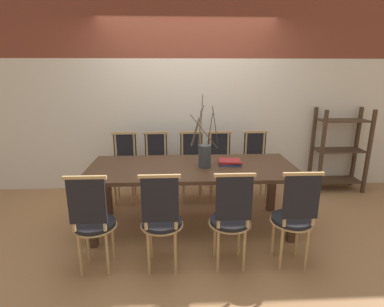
# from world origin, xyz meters

# --- Properties ---
(ground_plane) EXTENTS (16.00, 16.00, 0.00)m
(ground_plane) POSITION_xyz_m (0.00, 0.00, 0.00)
(ground_plane) COLOR #9E7047
(wall_rear) EXTENTS (12.00, 0.06, 3.20)m
(wall_rear) POSITION_xyz_m (0.00, 1.29, 1.60)
(wall_rear) COLOR beige
(wall_rear) RESTS_ON ground_plane
(dining_table) EXTENTS (2.31, 0.96, 0.74)m
(dining_table) POSITION_xyz_m (0.00, 0.00, 0.65)
(dining_table) COLOR #422B1C
(dining_table) RESTS_ON ground_plane
(chair_near_leftend) EXTENTS (0.39, 0.39, 0.96)m
(chair_near_leftend) POSITION_xyz_m (-0.91, -0.78, 0.52)
(chair_near_leftend) COLOR black
(chair_near_leftend) RESTS_ON ground_plane
(chair_near_left) EXTENTS (0.39, 0.39, 0.96)m
(chair_near_left) POSITION_xyz_m (-0.31, -0.78, 0.52)
(chair_near_left) COLOR black
(chair_near_left) RESTS_ON ground_plane
(chair_near_center) EXTENTS (0.39, 0.39, 0.96)m
(chair_near_center) POSITION_xyz_m (0.31, -0.78, 0.52)
(chair_near_center) COLOR black
(chair_near_center) RESTS_ON ground_plane
(chair_near_right) EXTENTS (0.39, 0.39, 0.96)m
(chair_near_right) POSITION_xyz_m (0.89, -0.78, 0.52)
(chair_near_right) COLOR black
(chair_near_right) RESTS_ON ground_plane
(chair_far_leftend) EXTENTS (0.39, 0.39, 0.96)m
(chair_far_leftend) POSITION_xyz_m (-0.89, 0.78, 0.52)
(chair_far_leftend) COLOR black
(chair_far_leftend) RESTS_ON ground_plane
(chair_far_left) EXTENTS (0.39, 0.39, 0.96)m
(chair_far_left) POSITION_xyz_m (-0.46, 0.78, 0.52)
(chair_far_left) COLOR black
(chair_far_left) RESTS_ON ground_plane
(chair_far_center) EXTENTS (0.39, 0.39, 0.96)m
(chair_far_center) POSITION_xyz_m (0.03, 0.78, 0.52)
(chair_far_center) COLOR black
(chair_far_center) RESTS_ON ground_plane
(chair_far_right) EXTENTS (0.39, 0.39, 0.96)m
(chair_far_right) POSITION_xyz_m (0.43, 0.78, 0.52)
(chair_far_right) COLOR black
(chair_far_right) RESTS_ON ground_plane
(chair_far_rightend) EXTENTS (0.39, 0.39, 0.96)m
(chair_far_rightend) POSITION_xyz_m (0.94, 0.78, 0.52)
(chair_far_rightend) COLOR black
(chair_far_rightend) RESTS_ON ground_plane
(vase_centerpiece) EXTENTS (0.32, 0.33, 0.79)m
(vase_centerpiece) POSITION_xyz_m (0.14, -0.02, 0.88)
(vase_centerpiece) COLOR #33383D
(vase_centerpiece) RESTS_ON dining_table
(book_stack) EXTENTS (0.26, 0.22, 0.05)m
(book_stack) POSITION_xyz_m (0.43, 0.06, 0.77)
(book_stack) COLOR #234C8C
(book_stack) RESTS_ON dining_table
(shelving_rack) EXTENTS (0.74, 0.37, 1.25)m
(shelving_rack) POSITION_xyz_m (2.27, 1.04, 0.62)
(shelving_rack) COLOR #422D1E
(shelving_rack) RESTS_ON ground_plane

